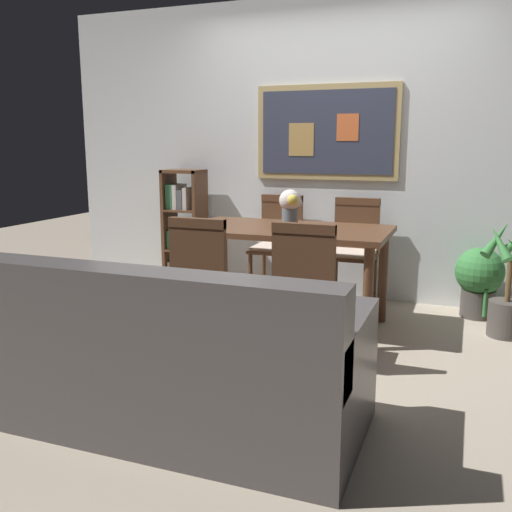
% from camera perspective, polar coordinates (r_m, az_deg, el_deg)
% --- Properties ---
extents(ground_plane, '(12.00, 12.00, 0.00)m').
position_cam_1_polar(ground_plane, '(3.94, 2.36, -9.03)').
color(ground_plane, tan).
extents(wall_back_with_painting, '(5.20, 0.14, 2.60)m').
position_cam_1_polar(wall_back_with_painting, '(5.11, 7.82, 10.49)').
color(wall_back_with_painting, silver).
rests_on(wall_back_with_painting, ground_plane).
extents(dining_table, '(1.50, 0.82, 0.75)m').
position_cam_1_polar(dining_table, '(4.24, 3.13, 1.52)').
color(dining_table, brown).
rests_on(dining_table, ground_plane).
extents(dining_chair_near_left, '(0.40, 0.41, 0.91)m').
position_cam_1_polar(dining_chair_near_left, '(3.68, -5.16, -1.77)').
color(dining_chair_near_left, brown).
rests_on(dining_chair_near_left, ground_plane).
extents(dining_chair_near_right, '(0.40, 0.41, 0.91)m').
position_cam_1_polar(dining_chair_near_right, '(3.46, 5.19, -2.64)').
color(dining_chair_near_right, brown).
rests_on(dining_chair_near_right, ground_plane).
extents(dining_chair_far_right, '(0.40, 0.41, 0.91)m').
position_cam_1_polar(dining_chair_far_right, '(4.86, 9.82, 1.29)').
color(dining_chair_far_right, brown).
rests_on(dining_chair_far_right, ground_plane).
extents(dining_chair_far_left, '(0.40, 0.41, 0.91)m').
position_cam_1_polar(dining_chair_far_left, '(5.06, 2.26, 1.85)').
color(dining_chair_far_left, brown).
rests_on(dining_chair_far_left, ground_plane).
extents(leather_couch, '(1.80, 0.84, 0.84)m').
position_cam_1_polar(leather_couch, '(2.81, -8.45, -10.89)').
color(leather_couch, '#514C4C').
rests_on(leather_couch, ground_plane).
extents(bookshelf, '(0.36, 0.28, 1.12)m').
position_cam_1_polar(bookshelf, '(5.41, -7.20, 2.15)').
color(bookshelf, brown).
rests_on(bookshelf, ground_plane).
extents(potted_ivy, '(0.38, 0.38, 0.59)m').
position_cam_1_polar(potted_ivy, '(4.82, 21.52, -2.13)').
color(potted_ivy, '#4C4742').
rests_on(potted_ivy, ground_plane).
extents(potted_palm, '(0.40, 0.41, 0.83)m').
position_cam_1_polar(potted_palm, '(4.42, 24.01, -3.33)').
color(potted_palm, '#4C4742').
rests_on(potted_palm, ground_plane).
extents(flower_vase, '(0.17, 0.18, 0.28)m').
position_cam_1_polar(flower_vase, '(4.19, 3.46, 5.10)').
color(flower_vase, slate).
rests_on(flower_vase, dining_table).
extents(tv_remote, '(0.10, 0.16, 0.02)m').
position_cam_1_polar(tv_remote, '(4.13, 6.64, 2.79)').
color(tv_remote, black).
rests_on(tv_remote, dining_table).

